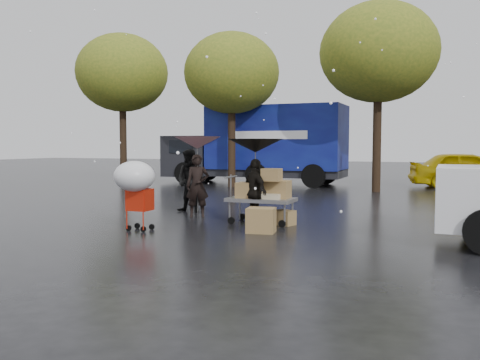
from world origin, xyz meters
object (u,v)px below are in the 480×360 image
at_px(shopping_cart, 135,180).
at_px(blue_truck, 259,145).
at_px(person_pink, 198,186).
at_px(yellow_taxi, 466,170).
at_px(person_black, 255,192).
at_px(vendor_cart, 264,192).

height_order(shopping_cart, blue_truck, blue_truck).
height_order(person_pink, yellow_taxi, person_pink).
distance_m(person_black, vendor_cart, 0.27).
bearing_deg(blue_truck, person_black, -70.18).
height_order(person_black, vendor_cart, person_black).
height_order(person_pink, shopping_cart, person_pink).
distance_m(vendor_cart, blue_truck, 11.70).
height_order(blue_truck, yellow_taxi, blue_truck).
bearing_deg(person_black, yellow_taxi, -71.28).
distance_m(vendor_cart, shopping_cart, 2.91).
xyz_separation_m(person_black, vendor_cart, (0.13, 0.23, -0.02)).
bearing_deg(person_pink, vendor_cart, -37.30).
height_order(person_pink, person_black, person_pink).
bearing_deg(vendor_cart, yellow_taxi, 69.56).
bearing_deg(vendor_cart, person_black, -120.18).
relative_size(person_black, vendor_cart, 0.98).
bearing_deg(yellow_taxi, shopping_cart, 141.35).
height_order(shopping_cart, yellow_taxi, yellow_taxi).
bearing_deg(person_pink, person_black, -45.07).
distance_m(person_pink, blue_truck, 10.76).
bearing_deg(shopping_cart, vendor_cart, 42.74).
bearing_deg(person_black, blue_truck, -30.82).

